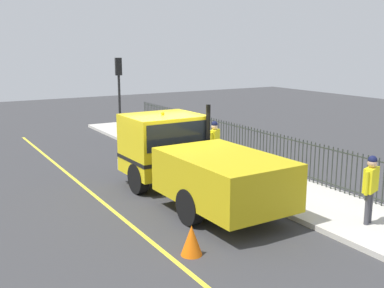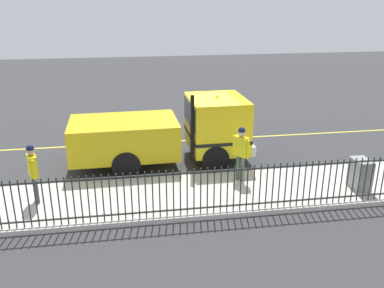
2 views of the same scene
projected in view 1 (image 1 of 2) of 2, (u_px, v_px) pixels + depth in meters
The scene contains 10 objects.
ground_plane at pixel (171, 191), 14.85m from camera, with size 56.92×56.92×0.00m, color #38383A.
sidewalk_slab at pixel (245, 176), 16.32m from camera, with size 2.83×25.87×0.14m, color beige.
lane_marking at pixel (103, 202), 13.72m from camera, with size 0.12×23.28×0.01m, color yellow.
work_truck at pixel (187, 157), 13.86m from camera, with size 2.52×6.47×2.75m.
worker_standing at pixel (214, 140), 16.49m from camera, with size 0.56×0.48×1.80m.
pedestrian_distant at pixel (371, 182), 11.50m from camera, with size 0.62×0.37×1.77m.
iron_fence at pixel (273, 151), 16.79m from camera, with size 0.04×22.03×1.36m.
traffic_light_near at pixel (119, 81), 22.81m from camera, with size 0.32×0.24×3.84m.
utility_cabinet at pixel (192, 138), 20.16m from camera, with size 0.71×0.49×0.95m, color gray.
traffic_cone at pixel (192, 240), 10.22m from camera, with size 0.48×0.48×0.69m, color orange.
Camera 1 is at (-6.68, -12.58, 4.54)m, focal length 43.38 mm.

